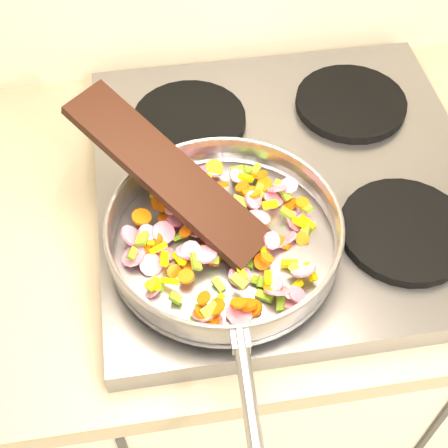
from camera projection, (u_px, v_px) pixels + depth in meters
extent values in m
cube|color=#939399|center=(288.00, 183.00, 1.00)|extent=(0.60, 0.60, 0.04)
cylinder|color=black|center=(214.00, 255.00, 0.88)|extent=(0.19, 0.19, 0.02)
cylinder|color=black|center=(405.00, 230.00, 0.90)|extent=(0.19, 0.19, 0.02)
cylinder|color=black|center=(189.00, 120.00, 1.05)|extent=(0.19, 0.19, 0.02)
cylinder|color=black|center=(351.00, 103.00, 1.07)|extent=(0.19, 0.19, 0.02)
cylinder|color=#9E9EA5|center=(224.00, 244.00, 0.87)|extent=(0.32, 0.32, 0.01)
torus|color=#9E9EA5|center=(224.00, 232.00, 0.85)|extent=(0.36, 0.36, 0.05)
torus|color=#9E9EA5|center=(224.00, 222.00, 0.84)|extent=(0.32, 0.32, 0.01)
cylinder|color=#9E9EA5|center=(250.00, 408.00, 0.69)|extent=(0.03, 0.19, 0.02)
cube|color=#9E9EA5|center=(240.00, 340.00, 0.74)|extent=(0.02, 0.03, 0.02)
cube|color=#FAE305|center=(213.00, 229.00, 0.87)|extent=(0.02, 0.02, 0.02)
cube|color=#6B9E20|center=(237.00, 170.00, 0.94)|extent=(0.02, 0.02, 0.01)
cylinder|color=#D4145B|center=(166.00, 254.00, 0.86)|extent=(0.03, 0.03, 0.01)
cube|color=#FAE305|center=(246.00, 178.00, 0.92)|extent=(0.03, 0.01, 0.01)
cube|color=#FAE305|center=(184.00, 199.00, 0.90)|extent=(0.02, 0.02, 0.02)
cylinder|color=#DC5B07|center=(214.00, 257.00, 0.85)|extent=(0.03, 0.03, 0.01)
cube|color=#6B9E20|center=(196.00, 262.00, 0.83)|extent=(0.01, 0.02, 0.01)
cube|color=#FAE305|center=(209.00, 250.00, 0.85)|extent=(0.02, 0.02, 0.02)
cube|color=#FAE305|center=(209.00, 176.00, 0.92)|extent=(0.01, 0.02, 0.01)
cylinder|color=#D4145B|center=(253.00, 200.00, 0.89)|extent=(0.03, 0.03, 0.03)
cylinder|color=#DC5B07|center=(302.00, 203.00, 0.89)|extent=(0.03, 0.03, 0.01)
cube|color=#FAE305|center=(301.00, 223.00, 0.88)|extent=(0.02, 0.02, 0.02)
cube|color=#6B9E20|center=(192.00, 202.00, 0.90)|extent=(0.02, 0.02, 0.02)
cylinder|color=#D4145B|center=(303.00, 269.00, 0.82)|extent=(0.04, 0.04, 0.02)
cube|color=#FAE305|center=(215.00, 233.00, 0.88)|extent=(0.03, 0.01, 0.02)
cylinder|color=#D4145B|center=(277.00, 290.00, 0.80)|extent=(0.05, 0.04, 0.03)
cylinder|color=#DC5B07|center=(156.00, 241.00, 0.86)|extent=(0.02, 0.02, 0.02)
cube|color=#FAE305|center=(193.00, 212.00, 0.87)|extent=(0.01, 0.02, 0.01)
cylinder|color=#D4145B|center=(275.00, 284.00, 0.80)|extent=(0.03, 0.04, 0.02)
cylinder|color=#D4145B|center=(181.00, 186.00, 0.92)|extent=(0.05, 0.05, 0.02)
cube|color=#FAE305|center=(206.00, 316.00, 0.80)|extent=(0.02, 0.02, 0.01)
cube|color=#6B9E20|center=(163.00, 193.00, 0.90)|extent=(0.01, 0.02, 0.01)
cylinder|color=#D4145B|center=(164.00, 232.00, 0.86)|extent=(0.04, 0.05, 0.02)
cylinder|color=#D4145B|center=(297.00, 294.00, 0.80)|extent=(0.03, 0.03, 0.02)
cube|color=#FAE305|center=(182.00, 254.00, 0.85)|extent=(0.03, 0.02, 0.02)
cylinder|color=#D4145B|center=(206.00, 254.00, 0.83)|extent=(0.04, 0.04, 0.01)
cylinder|color=#DC5B07|center=(205.00, 173.00, 0.95)|extent=(0.03, 0.04, 0.01)
cube|color=#6B9E20|center=(306.00, 208.00, 0.88)|extent=(0.02, 0.02, 0.01)
cylinder|color=#DC5B07|center=(267.00, 258.00, 0.83)|extent=(0.02, 0.02, 0.02)
cube|color=#FAE305|center=(297.00, 286.00, 0.82)|extent=(0.02, 0.02, 0.02)
cylinder|color=#DC5B07|center=(227.00, 202.00, 0.89)|extent=(0.02, 0.03, 0.02)
cylinder|color=#D4145B|center=(147.00, 233.00, 0.86)|extent=(0.03, 0.03, 0.02)
cube|color=#FAE305|center=(179.00, 258.00, 0.84)|extent=(0.02, 0.02, 0.01)
cylinder|color=#D4145B|center=(204.00, 180.00, 0.94)|extent=(0.03, 0.03, 0.01)
cylinder|color=#D4145B|center=(297.00, 222.00, 0.89)|extent=(0.04, 0.05, 0.03)
cylinder|color=#D4145B|center=(164.00, 228.00, 0.88)|extent=(0.02, 0.03, 0.02)
cube|color=#6B9E20|center=(264.00, 296.00, 0.81)|extent=(0.03, 0.02, 0.01)
cylinder|color=#DC5B07|center=(186.00, 276.00, 0.82)|extent=(0.02, 0.02, 0.01)
cube|color=#FAE305|center=(197.00, 189.00, 0.92)|extent=(0.03, 0.02, 0.01)
cylinder|color=#DC5B07|center=(289.00, 205.00, 0.91)|extent=(0.04, 0.04, 0.02)
cylinder|color=#DC5B07|center=(213.00, 208.00, 0.89)|extent=(0.03, 0.03, 0.01)
cylinder|color=#D4145B|center=(153.00, 290.00, 0.82)|extent=(0.03, 0.03, 0.02)
cube|color=#FAE305|center=(164.00, 259.00, 0.83)|extent=(0.01, 0.02, 0.02)
cube|color=#6B9E20|center=(195.00, 198.00, 0.90)|extent=(0.02, 0.02, 0.02)
cube|color=#FAE305|center=(170.00, 281.00, 0.81)|extent=(0.03, 0.02, 0.02)
cube|color=#6B9E20|center=(234.00, 255.00, 0.84)|extent=(0.02, 0.02, 0.02)
cylinder|color=#DC5B07|center=(302.00, 238.00, 0.87)|extent=(0.03, 0.02, 0.02)
cylinder|color=#D4145B|center=(178.00, 208.00, 0.88)|extent=(0.03, 0.03, 0.01)
cylinder|color=#DC5B07|center=(160.00, 202.00, 0.91)|extent=(0.04, 0.03, 0.02)
cylinder|color=#DC5B07|center=(260.00, 174.00, 0.93)|extent=(0.03, 0.03, 0.02)
cube|color=#6B9E20|center=(240.00, 207.00, 0.90)|extent=(0.02, 0.03, 0.01)
cube|color=#6B9E20|center=(240.00, 254.00, 0.85)|extent=(0.02, 0.02, 0.01)
cylinder|color=#DC5B07|center=(264.00, 185.00, 0.91)|extent=(0.03, 0.03, 0.02)
cylinder|color=#DC5B07|center=(254.00, 308.00, 0.80)|extent=(0.03, 0.03, 0.02)
cube|color=#6B9E20|center=(248.00, 236.00, 0.87)|extent=(0.02, 0.03, 0.02)
cube|color=#6B9E20|center=(233.00, 222.00, 0.87)|extent=(0.02, 0.02, 0.01)
cylinder|color=#D4145B|center=(274.00, 197.00, 0.91)|extent=(0.04, 0.04, 0.02)
cylinder|color=#D4145B|center=(217.00, 221.00, 0.87)|extent=(0.05, 0.05, 0.01)
cube|color=#FAE305|center=(307.00, 223.00, 0.89)|extent=(0.02, 0.03, 0.01)
cube|color=#6B9E20|center=(281.00, 303.00, 0.80)|extent=(0.02, 0.03, 0.01)
cube|color=#6B9E20|center=(260.00, 281.00, 0.82)|extent=(0.03, 0.02, 0.01)
cube|color=#6B9E20|center=(305.00, 230.00, 0.87)|extent=(0.02, 0.02, 0.01)
cube|color=#FAE305|center=(311.00, 271.00, 0.82)|extent=(0.02, 0.03, 0.02)
cube|color=#6B9E20|center=(190.00, 197.00, 0.90)|extent=(0.01, 0.02, 0.02)
cylinder|color=#DC5B07|center=(188.00, 174.00, 0.93)|extent=(0.03, 0.03, 0.02)
cylinder|color=#D4145B|center=(191.00, 251.00, 0.84)|extent=(0.04, 0.03, 0.03)
cube|color=#6B9E20|center=(169.00, 198.00, 0.91)|extent=(0.02, 0.02, 0.01)
cube|color=#FAE305|center=(157.00, 191.00, 0.92)|extent=(0.02, 0.03, 0.02)
cylinder|color=#DC5B07|center=(238.00, 303.00, 0.79)|extent=(0.03, 0.03, 0.02)
cube|color=#6B9E20|center=(248.00, 238.00, 0.86)|extent=(0.02, 0.01, 0.01)
cylinder|color=#DC5B07|center=(212.00, 321.00, 0.79)|extent=(0.03, 0.03, 0.01)
cube|color=#FAE305|center=(153.00, 284.00, 0.81)|extent=(0.02, 0.02, 0.01)
cylinder|color=#D4145B|center=(212.00, 322.00, 0.79)|extent=(0.04, 0.04, 0.02)
cylinder|color=#DC5B07|center=(174.00, 271.00, 0.84)|extent=(0.03, 0.03, 0.02)
cylinder|color=#DC5B07|center=(262.00, 262.00, 0.84)|extent=(0.04, 0.03, 0.02)
cylinder|color=#DC5B07|center=(202.00, 314.00, 0.79)|extent=(0.03, 0.03, 0.02)
cube|color=#6B9E20|center=(247.00, 263.00, 0.85)|extent=(0.02, 0.02, 0.01)
cylinder|color=#D4145B|center=(176.00, 220.00, 0.88)|extent=(0.03, 0.03, 0.01)
cylinder|color=#D4145B|center=(204.00, 313.00, 0.79)|extent=(0.03, 0.03, 0.01)
cube|color=#6B9E20|center=(175.00, 298.00, 0.80)|extent=(0.02, 0.02, 0.01)
cylinder|color=#D4145B|center=(275.00, 243.00, 0.87)|extent=(0.04, 0.04, 0.03)
cylinder|color=#DC5B07|center=(204.00, 298.00, 0.79)|extent=(0.02, 0.03, 0.02)
cube|color=#6B9E20|center=(251.00, 171.00, 0.94)|extent=(0.02, 0.01, 0.02)
cube|color=#6B9E20|center=(296.00, 270.00, 0.82)|extent=(0.02, 0.02, 0.02)
cylinder|color=#D4145B|center=(240.00, 276.00, 0.83)|extent=(0.04, 0.04, 0.01)
cube|color=#6B9E20|center=(218.00, 284.00, 0.82)|extent=(0.02, 0.02, 0.01)
cylinder|color=#DC5B07|center=(163.00, 184.00, 0.91)|extent=(0.03, 0.03, 0.02)
cube|color=#6B9E20|center=(210.00, 310.00, 0.78)|extent=(0.03, 0.02, 0.01)
cylinder|color=#DC5B07|center=(251.00, 192.00, 0.90)|extent=(0.04, 0.04, 0.01)
cube|color=#6B9E20|center=(197.00, 319.00, 0.79)|extent=(0.02, 0.02, 0.02)
cylinder|color=#DC5B07|center=(214.00, 168.00, 0.93)|extent=(0.04, 0.04, 0.03)
cylinder|color=#D4145B|center=(132.00, 236.00, 0.85)|extent=(0.04, 0.05, 0.04)
cylinder|color=#DC5B07|center=(247.00, 305.00, 0.80)|extent=(0.04, 0.03, 0.02)
cube|color=#FAE305|center=(270.00, 205.00, 0.89)|extent=(0.02, 0.02, 0.01)
cube|color=#FAE305|center=(220.00, 225.00, 0.86)|extent=(0.02, 0.01, 0.01)
cube|color=#6B9E20|center=(239.00, 281.00, 0.80)|extent=(0.02, 0.03, 0.01)
cube|color=#6B9E20|center=(142.00, 239.00, 0.84)|extent=(0.02, 0.03, 0.01)
cube|color=#FAE305|center=(153.00, 286.00, 0.81)|extent=(0.02, 0.02, 0.01)
cylinder|color=#D4145B|center=(288.00, 238.00, 0.87)|extent=(0.03, 0.03, 0.03)
cylinder|color=#D4145B|center=(189.00, 187.00, 0.92)|extent=(0.03, 0.03, 0.01)
cylinder|color=#D4145B|center=(151.00, 265.00, 0.84)|extent=(0.04, 0.04, 0.02)
cylinder|color=#DC5B07|center=(164.00, 206.00, 0.90)|extent=(0.03, 0.03, 0.01)
cube|color=#6B9E20|center=(132.00, 254.00, 0.83)|extent=(0.02, 0.02, 0.01)
cylinder|color=#D4145B|center=(186.00, 251.00, 0.84)|extent=(0.04, 0.04, 0.01)
cube|color=#FAE305|center=(159.00, 248.00, 0.84)|extent=(0.03, 0.02, 0.02)
cylinder|color=#DC5B07|center=(208.00, 245.00, 0.86)|extent=(0.03, 0.02, 0.02)
cylinder|color=#D4145B|center=(272.00, 240.00, 0.85)|extent=(0.03, 0.03, 0.03)
cube|color=#FAE305|center=(185.00, 201.00, 0.89)|extent=(0.03, 0.02, 0.02)
cylinder|color=#DC5B07|center=(165.00, 218.00, 0.90)|extent=(0.03, 0.03, 0.01)
cube|color=#6B9E20|center=(250.00, 200.00, 0.90)|extent=(0.02, 0.02, 0.02)
cylinder|color=#DC5B07|center=(273.00, 288.00, 0.81)|extent=(0.03, 0.03, 0.02)
cylinder|color=#D4145B|center=(289.00, 185.00, 0.91)|extent=(0.03, 0.03, 0.01)
cube|color=#6B9E20|center=(285.00, 195.00, 0.91)|extent=(0.02, 0.02, 0.02)
cube|color=#6B9E20|center=(212.00, 259.00, 0.83)|extent=(0.02, 0.02, 0.01)
cylinder|color=#DC5B07|center=(145.00, 250.00, 0.86)|extent=(0.04, 0.04, 0.01)
cylinder|color=#DC5B07|center=(214.00, 189.00, 0.93)|extent=(0.03, 0.03, 0.01)
cylinder|color=#D4145B|center=(174.00, 209.00, 0.88)|extent=(0.03, 0.03, 0.01)
cylinder|color=#DC5B07|center=(188.00, 261.00, 0.85)|extent=(0.04, 0.04, 0.01)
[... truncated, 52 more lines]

